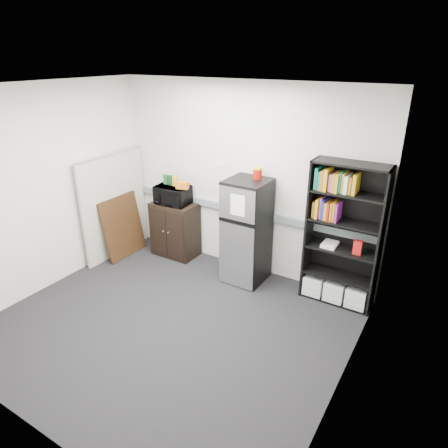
% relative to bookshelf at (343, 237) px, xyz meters
% --- Properties ---
extents(floor, '(4.00, 4.00, 0.00)m').
position_rel_bookshelf_xyz_m(floor, '(-1.53, -1.57, -0.91)').
color(floor, black).
rests_on(floor, ground).
extents(wall_back, '(4.00, 0.02, 2.70)m').
position_rel_bookshelf_xyz_m(wall_back, '(-1.53, 0.18, 0.44)').
color(wall_back, silver).
rests_on(wall_back, floor).
extents(wall_right, '(0.02, 3.50, 2.70)m').
position_rel_bookshelf_xyz_m(wall_right, '(0.47, -1.57, 0.44)').
color(wall_right, silver).
rests_on(wall_right, floor).
extents(wall_left, '(0.02, 3.50, 2.70)m').
position_rel_bookshelf_xyz_m(wall_left, '(-3.53, -1.57, 0.44)').
color(wall_left, silver).
rests_on(wall_left, floor).
extents(ceiling, '(4.00, 3.50, 0.02)m').
position_rel_bookshelf_xyz_m(ceiling, '(-1.53, -1.57, 1.79)').
color(ceiling, white).
rests_on(ceiling, wall_back).
extents(electrical_raceway, '(3.92, 0.05, 0.10)m').
position_rel_bookshelf_xyz_m(electrical_raceway, '(-1.53, 0.15, -0.01)').
color(electrical_raceway, slate).
rests_on(electrical_raceway, wall_back).
extents(wall_note, '(0.14, 0.00, 0.10)m').
position_rel_bookshelf_xyz_m(wall_note, '(-1.88, 0.18, 0.64)').
color(wall_note, white).
rests_on(wall_note, wall_back).
extents(bookshelf, '(0.90, 0.34, 1.85)m').
position_rel_bookshelf_xyz_m(bookshelf, '(0.00, 0.00, 0.00)').
color(bookshelf, black).
rests_on(bookshelf, floor).
extents(cubicle_partition, '(0.06, 1.30, 1.62)m').
position_rel_bookshelf_xyz_m(cubicle_partition, '(-3.43, -0.49, -0.10)').
color(cubicle_partition, '#A6A293').
rests_on(cubicle_partition, floor).
extents(cabinet, '(0.70, 0.47, 0.87)m').
position_rel_bookshelf_xyz_m(cabinet, '(-2.60, -0.06, -0.48)').
color(cabinet, black).
rests_on(cabinet, floor).
extents(microwave, '(0.54, 0.39, 0.28)m').
position_rel_bookshelf_xyz_m(microwave, '(-2.60, -0.08, 0.10)').
color(microwave, black).
rests_on(microwave, cabinet).
extents(snack_box_a, '(0.08, 0.06, 0.15)m').
position_rel_bookshelf_xyz_m(snack_box_a, '(-2.74, -0.05, 0.32)').
color(snack_box_a, '#1C5718').
rests_on(snack_box_a, microwave).
extents(snack_box_b, '(0.08, 0.06, 0.15)m').
position_rel_bookshelf_xyz_m(snack_box_b, '(-2.65, -0.05, 0.32)').
color(snack_box_b, '#0D3B20').
rests_on(snack_box_b, microwave).
extents(snack_box_c, '(0.08, 0.06, 0.14)m').
position_rel_bookshelf_xyz_m(snack_box_c, '(-2.57, -0.05, 0.31)').
color(snack_box_c, orange).
rests_on(snack_box_c, microwave).
extents(snack_bag, '(0.20, 0.15, 0.10)m').
position_rel_bookshelf_xyz_m(snack_bag, '(-2.39, -0.10, 0.29)').
color(snack_bag, '#CB6214').
rests_on(snack_bag, microwave).
extents(refrigerator, '(0.56, 0.58, 1.48)m').
position_rel_bookshelf_xyz_m(refrigerator, '(-1.28, -0.14, -0.18)').
color(refrigerator, black).
rests_on(refrigerator, floor).
extents(coffee_can, '(0.12, 0.12, 0.17)m').
position_rel_bookshelf_xyz_m(coffee_can, '(-1.20, -0.02, 0.65)').
color(coffee_can, '#9D1307').
rests_on(coffee_can, refrigerator).
extents(framed_poster, '(0.21, 0.76, 0.96)m').
position_rel_bookshelf_xyz_m(framed_poster, '(-3.30, -0.50, -0.43)').
color(framed_poster, black).
rests_on(framed_poster, floor).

